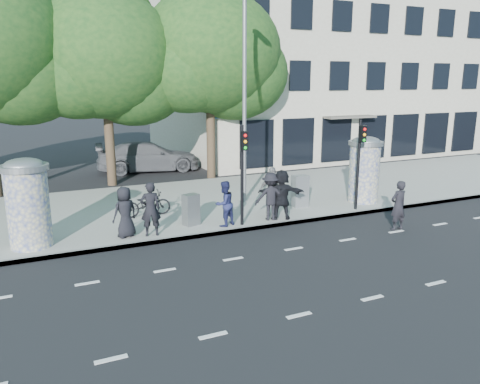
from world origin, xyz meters
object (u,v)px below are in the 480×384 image
traffic_pole_near (243,165)px  man_road (398,205)px  ad_column_right (364,168)px  ped_b (150,209)px  ped_c (224,204)px  car_right (148,157)px  cabinet_right (300,191)px  street_lamp (245,85)px  ped_e (273,191)px  ped_d (270,196)px  ad_column_left (28,201)px  traffic_pole_far (360,156)px  ped_f (282,194)px  cabinet_left (191,210)px  ped_a (125,212)px  bicycle (147,204)px

traffic_pole_near → man_road: traffic_pole_near is taller
ad_column_right → ped_b: 8.95m
ad_column_right → ped_b: ad_column_right is taller
ped_c → car_right: bearing=-114.3°
ped_b → cabinet_right: bearing=-162.5°
man_road → ped_c: bearing=-26.5°
street_lamp → man_road: 7.24m
ped_e → ped_d: bearing=71.0°
car_right → ped_d: bearing=-165.6°
ped_d → ad_column_left: bearing=9.2°
man_road → traffic_pole_far: bearing=-93.3°
ad_column_right → ped_f: 4.35m
street_lamp → cabinet_right: 4.62m
car_right → traffic_pole_far: bearing=-149.3°
traffic_pole_far → ad_column_left: bearing=176.5°
ped_b → car_right: ped_b is taller
ad_column_right → ped_d: ad_column_right is taller
cabinet_left → ad_column_right: bearing=-15.3°
ped_d → ped_a: bearing=10.8°
traffic_pole_far → cabinet_right: (-1.76, 1.28, -1.46)m
ad_column_left → ped_d: size_ratio=1.57×
bicycle → ped_f: bearing=-118.4°
traffic_pole_far → ped_b: 8.00m
street_lamp → ped_b: street_lamp is taller
street_lamp → car_right: (-1.82, 8.87, -3.98)m
ped_e → ped_a: bearing=19.8°
street_lamp → man_road: street_lamp is taller
ped_c → ad_column_left: bearing=-28.5°
ad_column_left → traffic_pole_near: (6.60, -0.71, 0.69)m
ped_b → ad_column_right: bearing=-167.9°
ad_column_left → traffic_pole_near: 6.67m
ped_c → ped_e: size_ratio=0.88×
traffic_pole_near → ped_a: traffic_pole_near is taller
ped_e → street_lamp: bearing=-70.2°
ad_column_right → car_right: size_ratio=0.47×
ad_column_right → ped_e: ad_column_right is taller
cabinet_right → traffic_pole_far: bearing=-33.3°
street_lamp → cabinet_right: size_ratio=6.48×
cabinet_left → traffic_pole_far: bearing=-23.2°
traffic_pole_near → cabinet_left: traffic_pole_near is taller
ad_column_left → ped_c: ad_column_left is taller
ped_f → cabinet_right: size_ratio=1.45×
ped_f → man_road: 3.97m
ped_b → man_road: size_ratio=1.02×
ped_a → man_road: ped_a is taller
ped_f → bicycle: ped_f is taller
car_right → ped_e: bearing=-163.3°
ad_column_right → car_right: ad_column_right is taller
street_lamp → man_road: bearing=-56.2°
ped_f → cabinet_left: 3.24m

